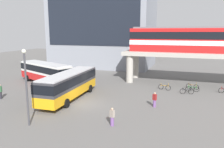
% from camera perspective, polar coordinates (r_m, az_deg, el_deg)
% --- Properties ---
extents(ground_plane, '(120.00, 120.00, 0.00)m').
position_cam_1_polar(ground_plane, '(34.39, 0.49, -2.76)').
color(ground_plane, '#605E5B').
extents(station_building, '(22.78, 14.21, 19.14)m').
position_cam_1_polar(station_building, '(54.02, -2.14, 12.36)').
color(station_building, gray).
rests_on(station_building, ground_plane).
extents(train, '(24.43, 2.96, 3.84)m').
position_cam_1_polar(train, '(36.44, 24.23, 8.04)').
color(train, red).
rests_on(train, elevated_platform).
extents(bus_main, '(3.08, 11.13, 3.22)m').
position_cam_1_polar(bus_main, '(27.32, -10.89, -2.21)').
color(bus_main, orange).
rests_on(bus_main, ground_plane).
extents(bus_secondary, '(11.14, 6.71, 3.22)m').
position_cam_1_polar(bus_secondary, '(36.58, -16.68, 0.78)').
color(bus_secondary, red).
rests_on(bus_secondary, ground_plane).
extents(bicycle_orange, '(1.76, 0.44, 1.04)m').
position_cam_1_polar(bicycle_orange, '(32.23, 13.25, -3.31)').
color(bicycle_orange, black).
rests_on(bicycle_orange, ground_plane).
extents(bicycle_black, '(1.77, 0.42, 1.04)m').
position_cam_1_polar(bicycle_black, '(30.90, 18.56, -4.19)').
color(bicycle_black, black).
rests_on(bicycle_black, ground_plane).
extents(bicycle_green, '(1.79, 0.16, 1.04)m').
position_cam_1_polar(bicycle_green, '(32.35, 19.81, -3.61)').
color(bicycle_green, black).
rests_on(bicycle_green, ground_plane).
extents(bicycle_brown, '(1.73, 0.56, 1.04)m').
position_cam_1_polar(bicycle_brown, '(33.78, 19.82, -3.02)').
color(bicycle_brown, black).
rests_on(bicycle_brown, ground_plane).
extents(pedestrian_walking_across, '(0.44, 0.32, 1.82)m').
position_cam_1_polar(pedestrian_walking_across, '(30.27, -26.62, -4.10)').
color(pedestrian_walking_across, '#26262D').
rests_on(pedestrian_walking_across, ground_plane).
extents(pedestrian_near_building, '(0.47, 0.42, 1.63)m').
position_cam_1_polar(pedestrian_near_building, '(24.63, 10.80, -6.59)').
color(pedestrian_near_building, '#724C8C').
rests_on(pedestrian_near_building, ground_plane).
extents(pedestrian_by_bike_rack, '(0.47, 0.40, 1.63)m').
position_cam_1_polar(pedestrian_by_bike_rack, '(19.58, 0.04, -11.00)').
color(pedestrian_by_bike_rack, '#724C8C').
rests_on(pedestrian_by_bike_rack, ground_plane).
extents(lamp_post, '(0.36, 0.36, 6.62)m').
position_cam_1_polar(lamp_post, '(20.06, -21.07, -1.87)').
color(lamp_post, '#3F3F44').
rests_on(lamp_post, ground_plane).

